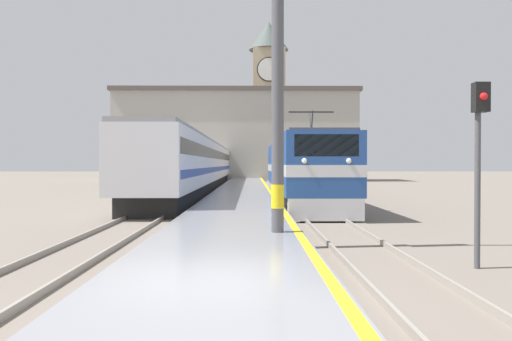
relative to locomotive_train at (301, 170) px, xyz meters
name	(u,v)px	position (x,y,z in m)	size (l,w,h in m)	color
ground_plane	(244,192)	(-3.24, 10.36, -1.82)	(200.00, 200.00, 0.00)	#70665B
platform	(243,193)	(-3.24, 5.36, -1.60)	(3.71, 140.00, 0.44)	gray
rail_track_near	(293,196)	(0.00, 5.36, -1.79)	(2.83, 140.00, 0.16)	#70665B
rail_track_far	(188,196)	(-6.80, 5.36, -1.79)	(2.83, 140.00, 0.16)	#70665B
locomotive_train	(301,170)	(0.00, 0.00, 0.00)	(2.92, 18.75, 4.51)	black
passenger_train	(201,164)	(-6.80, 13.38, 0.28)	(2.92, 44.54, 3.89)	black
catenary_mast	(280,87)	(-1.98, -14.58, 2.28)	(2.35, 0.33, 7.49)	#4C4C51
clock_tower	(269,94)	(-0.11, 47.21, 10.70)	(5.84, 5.84, 23.25)	tan
station_building	(236,136)	(-4.60, 36.39, 3.90)	(30.28, 8.82, 11.39)	#A8A399
signal_post	(479,144)	(1.95, -16.98, 0.75)	(0.30, 0.39, 3.80)	#4C4C51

